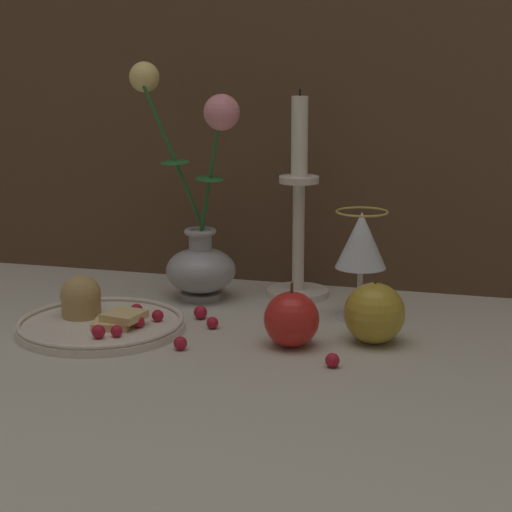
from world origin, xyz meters
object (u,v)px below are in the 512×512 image
Objects in this scene: candlestick at (299,221)px; plate_with_pastries at (97,318)px; vase at (199,231)px; apple_beside_vase at (291,319)px; wine_glass at (361,244)px; apple_near_glass at (374,313)px.

plate_with_pastries is at bearing -134.18° from candlestick.
vase is 0.27m from apple_beside_vase.
wine_glass is at bearing 65.77° from apple_beside_vase.
apple_beside_vase is 0.91× the size of apple_near_glass.
candlestick is 3.44× the size of apple_near_glass.
apple_beside_vase is at bearing -157.48° from apple_near_glass.
vase is 2.30× the size of wine_glass.
candlestick reaches higher than wine_glass.
vase reaches higher than apple_near_glass.
candlestick is 0.25m from apple_beside_vase.
apple_near_glass is at bearing 6.40° from plate_with_pastries.
vase is 1.13× the size of candlestick.
wine_glass is 0.49× the size of candlestick.
plate_with_pastries is 0.27m from apple_beside_vase.
wine_glass is (0.33, 0.14, 0.09)m from plate_with_pastries.
plate_with_pastries is at bearing -179.96° from apple_beside_vase.
vase reaches higher than plate_with_pastries.
vase is 0.25m from wine_glass.
vase is 0.32m from apple_near_glass.
plate_with_pastries is 1.47× the size of wine_glass.
vase is at bearing 135.79° from apple_beside_vase.
apple_near_glass reaches higher than apple_beside_vase.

